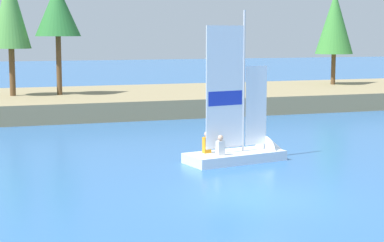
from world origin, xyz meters
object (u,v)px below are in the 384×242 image
(sailboat, at_px, (251,149))
(shoreline_tree_centre, at_px, (335,23))
(shoreline_tree_left, at_px, (10,11))
(shoreline_tree_midleft, at_px, (57,11))

(sailboat, bearing_deg, shoreline_tree_centre, 41.51)
(shoreline_tree_left, relative_size, sailboat, 1.20)
(sailboat, bearing_deg, shoreline_tree_left, 102.41)
(shoreline_tree_left, distance_m, sailboat, 20.07)
(shoreline_tree_left, relative_size, shoreline_tree_centre, 1.09)
(shoreline_tree_midleft, distance_m, shoreline_tree_centre, 19.95)
(shoreline_tree_left, xyz_separation_m, shoreline_tree_midleft, (2.70, -0.28, 0.01))
(shoreline_tree_left, bearing_deg, shoreline_tree_midleft, -5.95)
(shoreline_tree_left, xyz_separation_m, sailboat, (7.55, -17.71, -5.66))
(shoreline_tree_left, xyz_separation_m, shoreline_tree_centre, (22.55, 1.61, -0.57))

